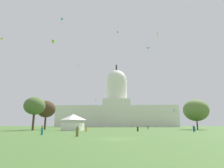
# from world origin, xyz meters

# --- Properties ---
(ground_plane) EXTENTS (800.00, 800.00, 0.00)m
(ground_plane) POSITION_xyz_m (0.00, 0.00, 0.00)
(ground_plane) COLOR #42662D
(capitol_building) EXTENTS (124.51, 28.09, 67.86)m
(capitol_building) POSITION_xyz_m (-1.49, 180.10, 18.11)
(capitol_building) COLOR silver
(capitol_building) RESTS_ON ground_plane
(event_tent) EXTENTS (7.39, 6.78, 5.66)m
(event_tent) POSITION_xyz_m (-15.42, 41.54, 2.85)
(event_tent) COLOR white
(event_tent) RESTS_ON ground_plane
(tree_west_far) EXTENTS (9.06, 9.44, 11.84)m
(tree_west_far) POSITION_xyz_m (-29.73, 41.61, 8.61)
(tree_west_far) COLOR #4C3823
(tree_west_far) RESTS_ON ground_plane
(tree_west_mid) EXTENTS (10.41, 10.30, 12.17)m
(tree_west_mid) POSITION_xyz_m (-30.47, 54.91, 8.55)
(tree_west_mid) COLOR #42301E
(tree_west_mid) RESTS_ON ground_plane
(tree_east_near) EXTENTS (14.62, 14.40, 12.66)m
(tree_east_near) POSITION_xyz_m (33.72, 57.01, 8.07)
(tree_east_near) COLOR #42301E
(tree_east_near) RESTS_ON ground_plane
(person_olive_front_center) EXTENTS (0.66, 0.66, 1.80)m
(person_olive_front_center) POSITION_xyz_m (-27.30, 43.91, 0.82)
(person_olive_front_center) COLOR olive
(person_olive_front_center) RESTS_ON ground_plane
(person_olive_deep_crowd) EXTENTS (0.49, 0.49, 1.69)m
(person_olive_deep_crowd) POSITION_xyz_m (-6.24, 5.19, 0.76)
(person_olive_deep_crowd) COLOR olive
(person_olive_deep_crowd) RESTS_ON ground_plane
(person_navy_back_right) EXTENTS (0.46, 0.46, 1.77)m
(person_navy_back_right) POSITION_xyz_m (21.33, 28.28, 0.83)
(person_navy_back_right) COLOR navy
(person_navy_back_right) RESTS_ON ground_plane
(person_teal_edge_west) EXTENTS (0.55, 0.55, 1.52)m
(person_teal_edge_west) POSITION_xyz_m (-13.92, 9.83, 0.69)
(person_teal_edge_west) COLOR #1E757A
(person_teal_edge_west) RESTS_ON ground_plane
(person_black_aisle_center) EXTENTS (0.52, 0.52, 1.57)m
(person_black_aisle_center) POSITION_xyz_m (-19.26, 57.81, 0.70)
(person_black_aisle_center) COLOR black
(person_black_aisle_center) RESTS_ON ground_plane
(person_teal_back_center) EXTENTS (0.52, 0.52, 1.63)m
(person_teal_back_center) POSITION_xyz_m (24.15, 34.97, 0.75)
(person_teal_back_center) COLOR #1E757A
(person_teal_back_center) RESTS_ON ground_plane
(person_orange_front_left) EXTENTS (0.61, 0.61, 1.53)m
(person_orange_front_left) POSITION_xyz_m (-8.96, 30.41, 0.69)
(person_orange_front_left) COLOR orange
(person_orange_front_left) RESTS_ON ground_plane
(person_black_mid_left) EXTENTS (0.38, 0.38, 1.64)m
(person_black_mid_left) POSITION_xyz_m (13.28, 59.08, 0.76)
(person_black_mid_left) COLOR black
(person_black_mid_left) RESTS_ON ground_plane
(person_black_near_tree_west) EXTENTS (0.65, 0.65, 1.53)m
(person_black_near_tree_west) POSITION_xyz_m (6.34, 32.76, 0.68)
(person_black_near_tree_west) COLOR black
(person_black_near_tree_west) RESTS_ON ground_plane
(kite_blue_low) EXTENTS (0.53, 0.70, 2.76)m
(kite_blue_low) POSITION_xyz_m (33.63, 89.66, 10.20)
(kite_blue_low) COLOR blue
(kite_gold_mid) EXTENTS (0.54, 0.61, 3.37)m
(kite_gold_mid) POSITION_xyz_m (14.58, 36.53, 33.23)
(kite_gold_mid) COLOR gold
(kite_black_high) EXTENTS (0.57, 0.71, 0.78)m
(kite_black_high) POSITION_xyz_m (0.45, 77.11, 55.20)
(kite_black_high) COLOR black
(kite_turquoise_high) EXTENTS (0.77, 0.84, 3.05)m
(kite_turquoise_high) POSITION_xyz_m (-26.10, 55.49, 51.39)
(kite_turquoise_high) COLOR teal
(kite_orange_high) EXTENTS (1.29, 1.77, 3.62)m
(kite_orange_high) POSITION_xyz_m (-28.27, 101.68, 42.50)
(kite_orange_high) COLOR orange
(kite_lime_mid) EXTENTS (0.98, 1.03, 2.50)m
(kite_lime_mid) POSITION_xyz_m (-24.80, 42.29, 33.97)
(kite_lime_mid) COLOR #8CD133
(kite_white_mid) EXTENTS (0.61, 0.74, 0.82)m
(kite_white_mid) POSITION_xyz_m (-7.32, 118.22, 26.42)
(kite_white_mid) COLOR white
(kite_red_mid) EXTENTS (0.56, 1.15, 2.93)m
(kite_red_mid) POSITION_xyz_m (-21.44, 157.25, 25.85)
(kite_red_mid) COLOR red
(kite_magenta_mid) EXTENTS (1.43, 1.35, 0.32)m
(kite_magenta_mid) POSITION_xyz_m (-25.17, 160.01, 20.25)
(kite_magenta_mid) COLOR #D1339E
(kite_yellow_mid) EXTENTS (1.41, 1.80, 0.45)m
(kite_yellow_mid) POSITION_xyz_m (-37.09, 30.45, 29.38)
(kite_yellow_mid) COLOR yellow
(kite_green_high) EXTENTS (1.37, 0.94, 2.07)m
(kite_green_high) POSITION_xyz_m (14.25, 56.19, 35.64)
(kite_green_high) COLOR green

